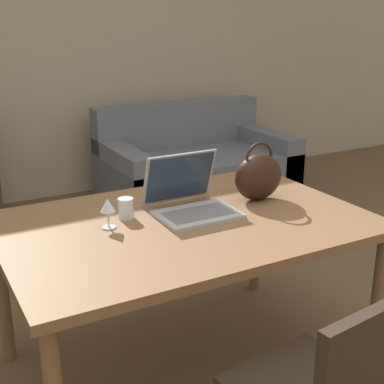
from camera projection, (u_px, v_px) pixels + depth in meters
name	position (u px, v px, depth m)	size (l,w,h in m)	color
wall_back	(32.00, 43.00, 4.45)	(10.00, 0.06, 2.70)	#BCB29E
dining_table	(185.00, 235.00, 2.31)	(1.55, 1.04, 0.74)	brown
couch	(195.00, 168.00, 4.76)	(1.61, 0.95, 0.82)	slate
laptop	(189.00, 197.00, 2.37)	(0.35, 0.34, 0.25)	#ADADB2
drinking_glass	(126.00, 208.00, 2.29)	(0.07, 0.07, 0.09)	silver
wine_glass	(108.00, 207.00, 2.17)	(0.06, 0.06, 0.13)	silver
handbag	(258.00, 176.00, 2.51)	(0.25, 0.14, 0.28)	black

